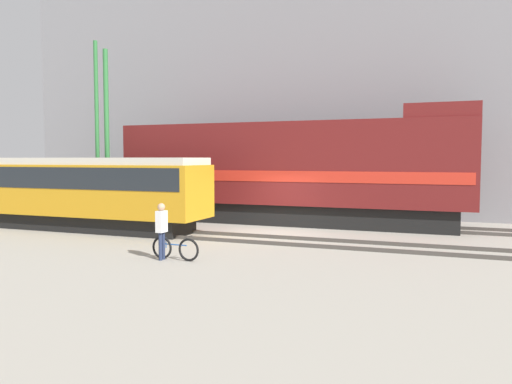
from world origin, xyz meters
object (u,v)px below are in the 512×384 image
at_px(streetcar, 77,189).
at_px(person, 162,225).
at_px(utility_pole_left, 97,132).
at_px(bicycle, 175,249).
at_px(freight_locomotive, 291,171).
at_px(utility_pole_center, 107,136).

bearing_deg(streetcar, person, -32.24).
bearing_deg(person, utility_pole_left, 138.54).
xyz_separation_m(bicycle, utility_pole_left, (-8.45, 6.98, 4.10)).
bearing_deg(bicycle, freight_locomotive, 85.30).
relative_size(freight_locomotive, utility_pole_center, 1.99).
distance_m(freight_locomotive, utility_pole_center, 9.21).
bearing_deg(streetcar, utility_pole_left, 110.47).
xyz_separation_m(bicycle, person, (-0.40, -0.13, 0.72)).
bearing_deg(freight_locomotive, person, -96.92).
height_order(freight_locomotive, utility_pole_left, utility_pole_left).
distance_m(streetcar, person, 8.38).
distance_m(bicycle, utility_pole_center, 11.20).
distance_m(freight_locomotive, streetcar, 9.84).
height_order(bicycle, utility_pole_center, utility_pole_center).
relative_size(streetcar, bicycle, 7.28).
height_order(streetcar, person, streetcar).
height_order(person, utility_pole_left, utility_pole_left).
relative_size(streetcar, person, 6.90).
height_order(streetcar, utility_pole_left, utility_pole_left).
bearing_deg(freight_locomotive, utility_pole_center, -162.91).
relative_size(freight_locomotive, person, 9.49).
height_order(freight_locomotive, streetcar, freight_locomotive).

